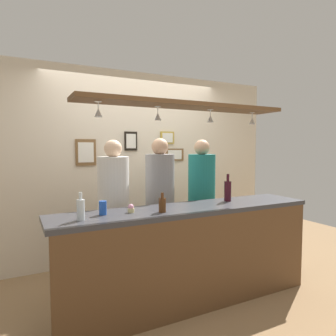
% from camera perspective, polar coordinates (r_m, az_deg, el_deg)
% --- Properties ---
extents(ground_plane, '(8.00, 8.00, 0.00)m').
position_cam_1_polar(ground_plane, '(3.62, 0.77, -21.61)').
color(ground_plane, olive).
extents(back_wall, '(4.40, 0.06, 2.60)m').
position_cam_1_polar(back_wall, '(4.27, -6.09, 0.44)').
color(back_wall, beige).
rests_on(back_wall, ground_plane).
extents(bar_counter, '(2.70, 0.55, 0.97)m').
position_cam_1_polar(bar_counter, '(2.97, 5.43, -13.76)').
color(bar_counter, '#38383D').
rests_on(bar_counter, ground_plane).
extents(overhead_glass_rack, '(2.20, 0.36, 0.04)m').
position_cam_1_polar(overhead_glass_rack, '(3.03, 3.51, 11.79)').
color(overhead_glass_rack, brown).
extents(hanging_wineglass_far_left, '(0.07, 0.07, 0.13)m').
position_cam_1_polar(hanging_wineglass_far_left, '(2.68, -13.09, 10.29)').
color(hanging_wineglass_far_left, silver).
rests_on(hanging_wineglass_far_left, overhead_glass_rack).
extents(hanging_wineglass_left, '(0.07, 0.07, 0.13)m').
position_cam_1_polar(hanging_wineglass_left, '(2.93, -1.95, 9.85)').
color(hanging_wineglass_left, silver).
rests_on(hanging_wineglass_left, overhead_glass_rack).
extents(hanging_wineglass_center_left, '(0.07, 0.07, 0.13)m').
position_cam_1_polar(hanging_wineglass_center_left, '(3.20, 8.04, 9.32)').
color(hanging_wineglass_center_left, silver).
rests_on(hanging_wineglass_center_left, overhead_glass_rack).
extents(hanging_wineglass_center, '(0.07, 0.07, 0.13)m').
position_cam_1_polar(hanging_wineglass_center, '(3.56, 15.66, 8.66)').
color(hanging_wineglass_center, silver).
rests_on(hanging_wineglass_center, overhead_glass_rack).
extents(person_left_white_patterned_shirt, '(0.34, 0.34, 1.64)m').
position_cam_1_polar(person_left_white_patterned_shirt, '(3.34, -10.29, -5.96)').
color(person_left_white_patterned_shirt, '#2D334C').
rests_on(person_left_white_patterned_shirt, ground_plane).
extents(person_middle_grey_shirt, '(0.34, 0.34, 1.67)m').
position_cam_1_polar(person_middle_grey_shirt, '(3.54, -1.53, -5.09)').
color(person_middle_grey_shirt, '#2D334C').
rests_on(person_middle_grey_shirt, ground_plane).
extents(person_right_teal_shirt, '(0.34, 0.34, 1.66)m').
position_cam_1_polar(person_right_teal_shirt, '(3.82, 6.38, -4.54)').
color(person_right_teal_shirt, '#2D334C').
rests_on(person_right_teal_shirt, ground_plane).
extents(bottle_wine_dark_red, '(0.08, 0.08, 0.30)m').
position_cam_1_polar(bottle_wine_dark_red, '(3.37, 11.26, -4.20)').
color(bottle_wine_dark_red, '#380F19').
rests_on(bottle_wine_dark_red, bar_counter).
extents(bottle_soda_clear, '(0.06, 0.06, 0.23)m').
position_cam_1_polar(bottle_soda_clear, '(2.55, -16.24, -7.50)').
color(bottle_soda_clear, silver).
rests_on(bottle_soda_clear, bar_counter).
extents(bottle_beer_brown_stubby, '(0.07, 0.07, 0.18)m').
position_cam_1_polar(bottle_beer_brown_stubby, '(2.76, -1.09, -6.95)').
color(bottle_beer_brown_stubby, '#512D14').
rests_on(bottle_beer_brown_stubby, bar_counter).
extents(drink_can, '(0.07, 0.07, 0.12)m').
position_cam_1_polar(drink_can, '(2.72, -12.26, -7.41)').
color(drink_can, '#1E4CB2').
rests_on(drink_can, bar_counter).
extents(cupcake, '(0.06, 0.06, 0.08)m').
position_cam_1_polar(cupcake, '(2.77, -7.05, -7.65)').
color(cupcake, beige).
rests_on(cupcake, bar_counter).
extents(picture_frame_upper_small, '(0.22, 0.02, 0.18)m').
position_cam_1_polar(picture_frame_upper_small, '(4.42, -0.14, 5.77)').
color(picture_frame_upper_small, '#B29338').
rests_on(picture_frame_upper_small, back_wall).
extents(picture_frame_lower_pair, '(0.30, 0.02, 0.18)m').
position_cam_1_polar(picture_frame_lower_pair, '(4.47, 1.25, 2.55)').
color(picture_frame_lower_pair, brown).
rests_on(picture_frame_lower_pair, back_wall).
extents(picture_frame_caricature, '(0.26, 0.02, 0.34)m').
position_cam_1_polar(picture_frame_caricature, '(4.03, -15.33, 2.88)').
color(picture_frame_caricature, brown).
rests_on(picture_frame_caricature, back_wall).
extents(picture_frame_crest, '(0.18, 0.02, 0.26)m').
position_cam_1_polar(picture_frame_crest, '(4.19, -7.07, 5.09)').
color(picture_frame_crest, black).
rests_on(picture_frame_crest, back_wall).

